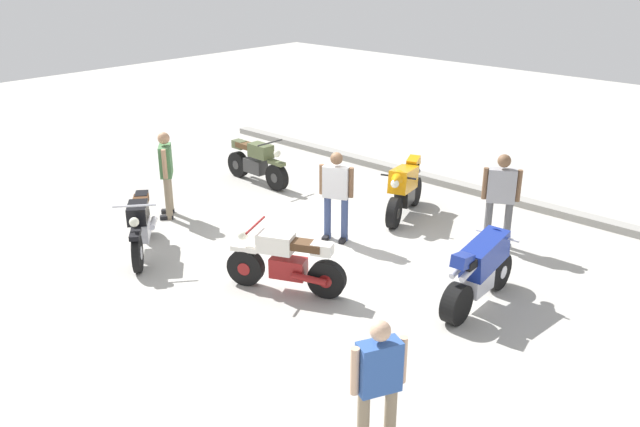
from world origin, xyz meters
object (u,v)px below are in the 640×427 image
(person_in_blue_shirt, at_px, (378,381))
(person_in_green_shirt, at_px, (166,169))
(person_in_white_shirt, at_px, (336,191))
(motorcycle_olive_vintage, at_px, (257,163))
(person_in_gray_shirt, at_px, (501,195))
(motorcycle_blue_sportbike, at_px, (481,269))
(motorcycle_orange_sportbike, at_px, (404,188))
(motorcycle_cream_vintage, at_px, (286,262))
(motorcycle_black_cruiser, at_px, (141,225))

(person_in_blue_shirt, height_order, person_in_green_shirt, person_in_green_shirt)
(person_in_blue_shirt, bearing_deg, person_in_white_shirt, -18.65)
(motorcycle_olive_vintage, relative_size, person_in_gray_shirt, 1.13)
(motorcycle_blue_sportbike, xyz_separation_m, motorcycle_olive_vintage, (-6.60, 1.52, -0.11))
(person_in_white_shirt, bearing_deg, person_in_green_shirt, -89.39)
(motorcycle_blue_sportbike, xyz_separation_m, person_in_blue_shirt, (0.84, -3.55, 0.31))
(motorcycle_olive_vintage, bearing_deg, person_in_white_shirt, -16.85)
(motorcycle_orange_sportbike, distance_m, motorcycle_cream_vintage, 3.84)
(person_in_gray_shirt, height_order, person_in_green_shirt, person_in_green_shirt)
(person_in_white_shirt, bearing_deg, motorcycle_olive_vintage, -131.58)
(motorcycle_orange_sportbike, relative_size, person_in_gray_shirt, 1.10)
(motorcycle_cream_vintage, height_order, motorcycle_olive_vintage, same)
(motorcycle_blue_sportbike, distance_m, motorcycle_olive_vintage, 6.77)
(motorcycle_orange_sportbike, distance_m, person_in_white_shirt, 1.85)
(motorcycle_blue_sportbike, height_order, motorcycle_olive_vintage, motorcycle_blue_sportbike)
(motorcycle_orange_sportbike, bearing_deg, person_in_white_shirt, -26.96)
(person_in_gray_shirt, bearing_deg, motorcycle_blue_sportbike, 172.41)
(motorcycle_orange_sportbike, height_order, motorcycle_cream_vintage, motorcycle_orange_sportbike)
(motorcycle_orange_sportbike, bearing_deg, motorcycle_blue_sportbike, 34.05)
(motorcycle_black_cruiser, xyz_separation_m, motorcycle_cream_vintage, (2.87, 0.73, -0.03))
(motorcycle_black_cruiser, distance_m, motorcycle_cream_vintage, 2.96)
(motorcycle_cream_vintage, distance_m, person_in_white_shirt, 2.19)
(motorcycle_black_cruiser, bearing_deg, motorcycle_olive_vintage, 146.91)
(motorcycle_black_cruiser, relative_size, motorcycle_olive_vintage, 0.87)
(motorcycle_cream_vintage, xyz_separation_m, person_in_green_shirt, (-3.95, 0.62, 0.51))
(person_in_blue_shirt, bearing_deg, person_in_green_shirt, 6.42)
(motorcycle_blue_sportbike, bearing_deg, person_in_green_shirt, 96.47)
(person_in_blue_shirt, xyz_separation_m, person_in_white_shirt, (-4.01, 3.91, 0.05))
(motorcycle_blue_sportbike, xyz_separation_m, motorcycle_cream_vintage, (-2.43, -1.66, -0.11))
(motorcycle_black_cruiser, relative_size, motorcycle_blue_sportbike, 0.87)
(person_in_gray_shirt, distance_m, person_in_white_shirt, 2.90)
(motorcycle_orange_sportbike, distance_m, person_in_gray_shirt, 2.14)
(person_in_white_shirt, bearing_deg, motorcycle_cream_vintage, -2.66)
(person_in_green_shirt, bearing_deg, motorcycle_orange_sportbike, 171.97)
(motorcycle_orange_sportbike, bearing_deg, motorcycle_black_cruiser, -47.32)
(motorcycle_black_cruiser, bearing_deg, motorcycle_orange_sportbike, 101.07)
(motorcycle_blue_sportbike, height_order, person_in_gray_shirt, person_in_gray_shirt)
(motorcycle_cream_vintage, relative_size, motorcycle_olive_vintage, 0.94)
(motorcycle_black_cruiser, distance_m, person_in_gray_shirt, 6.33)
(person_in_gray_shirt, bearing_deg, person_in_white_shirt, 97.04)
(motorcycle_black_cruiser, height_order, person_in_blue_shirt, person_in_blue_shirt)
(motorcycle_olive_vintage, relative_size, person_in_white_shirt, 1.17)
(motorcycle_orange_sportbike, height_order, person_in_gray_shirt, person_in_gray_shirt)
(motorcycle_black_cruiser, distance_m, person_in_green_shirt, 1.79)
(motorcycle_cream_vintage, xyz_separation_m, motorcycle_olive_vintage, (-4.17, 3.18, 0.00))
(motorcycle_black_cruiser, height_order, motorcycle_cream_vintage, motorcycle_black_cruiser)
(person_in_gray_shirt, xyz_separation_m, person_in_green_shirt, (-5.54, -3.12, 0.00))
(motorcycle_cream_vintage, bearing_deg, motorcycle_black_cruiser, -10.41)
(person_in_blue_shirt, distance_m, person_in_green_shirt, 7.65)
(person_in_gray_shirt, relative_size, person_in_white_shirt, 1.03)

